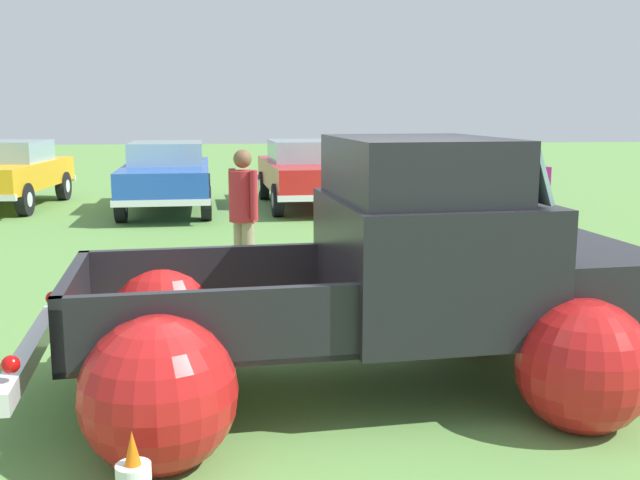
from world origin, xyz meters
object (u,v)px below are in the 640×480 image
show_car_0 (6,172)px  spectator_0 (243,210)px  show_car_2 (307,171)px  show_car_1 (167,174)px  vintage_pickup_truck (394,292)px  show_car_3 (461,169)px

show_car_0 → spectator_0: 9.35m
show_car_2 → spectator_0: 7.51m
show_car_2 → show_car_1: bearing=-84.8°
vintage_pickup_truck → show_car_3: bearing=65.9°
vintage_pickup_truck → show_car_3: vintage_pickup_truck is taller
show_car_2 → spectator_0: spectator_0 is taller
show_car_3 → spectator_0: 8.82m
show_car_0 → show_car_3: same height
vintage_pickup_truck → show_car_0: (-6.23, 11.26, 0.02)m
vintage_pickup_truck → spectator_0: size_ratio=2.89×
vintage_pickup_truck → show_car_3: size_ratio=1.04×
show_car_2 → show_car_0: bearing=-97.9°
show_car_3 → spectator_0: size_ratio=2.77×
vintage_pickup_truck → show_car_2: vintage_pickup_truck is taller
vintage_pickup_truck → show_car_1: size_ratio=1.04×
spectator_0 → vintage_pickup_truck: bearing=73.6°
vintage_pickup_truck → show_car_2: (0.25, 10.80, 0.03)m
show_car_0 → show_car_1: bearing=78.3°
spectator_0 → show_car_3: bearing=-157.9°
show_car_1 → spectator_0: size_ratio=2.77×
show_car_3 → spectator_0: bearing=-42.8°
show_car_0 → spectator_0: spectator_0 is taller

